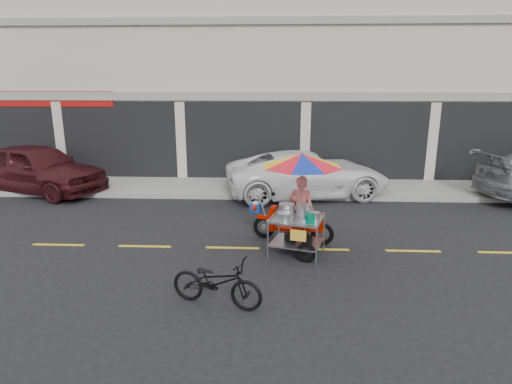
{
  "coord_description": "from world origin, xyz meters",
  "views": [
    {
      "loc": [
        -1.06,
        -8.93,
        3.65
      ],
      "look_at": [
        -1.5,
        0.6,
        1.15
      ],
      "focal_mm": 30.0,
      "sensor_mm": 36.0,
      "label": 1
    }
  ],
  "objects_px": {
    "maroon_sedan": "(38,168)",
    "food_vendor_rig": "(300,188)",
    "near_bicycle": "(217,282)",
    "white_pickup": "(308,174)"
  },
  "relations": [
    {
      "from": "white_pickup",
      "to": "maroon_sedan",
      "type": "bearing_deg",
      "value": 77.71
    },
    {
      "from": "maroon_sedan",
      "to": "food_vendor_rig",
      "type": "relative_size",
      "value": 2.12
    },
    {
      "from": "near_bicycle",
      "to": "maroon_sedan",
      "type": "bearing_deg",
      "value": 60.61
    },
    {
      "from": "white_pickup",
      "to": "food_vendor_rig",
      "type": "bearing_deg",
      "value": 161.62
    },
    {
      "from": "white_pickup",
      "to": "near_bicycle",
      "type": "height_order",
      "value": "white_pickup"
    },
    {
      "from": "maroon_sedan",
      "to": "food_vendor_rig",
      "type": "distance_m",
      "value": 9.63
    },
    {
      "from": "near_bicycle",
      "to": "food_vendor_rig",
      "type": "bearing_deg",
      "value": -13.9
    },
    {
      "from": "white_pickup",
      "to": "near_bicycle",
      "type": "distance_m",
      "value": 7.4
    },
    {
      "from": "maroon_sedan",
      "to": "near_bicycle",
      "type": "relative_size",
      "value": 2.98
    },
    {
      "from": "maroon_sedan",
      "to": "near_bicycle",
      "type": "distance_m",
      "value": 9.97
    }
  ]
}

